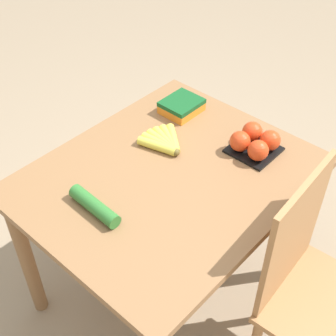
% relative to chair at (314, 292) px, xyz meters
% --- Properties ---
extents(ground_plane, '(12.00, 12.00, 0.00)m').
position_rel_chair_xyz_m(ground_plane, '(0.09, -0.61, -0.49)').
color(ground_plane, gray).
extents(dining_table, '(1.03, 0.85, 0.73)m').
position_rel_chair_xyz_m(dining_table, '(0.09, -0.61, 0.13)').
color(dining_table, olive).
rests_on(dining_table, ground_plane).
extents(chair, '(0.44, 0.42, 0.94)m').
position_rel_chair_xyz_m(chair, '(0.00, 0.00, 0.00)').
color(chair, '#A87547').
rests_on(chair, ground_plane).
extents(banana_bunch, '(0.18, 0.18, 0.04)m').
position_rel_chair_xyz_m(banana_bunch, '(-0.03, -0.73, 0.26)').
color(banana_bunch, brown).
rests_on(banana_bunch, dining_table).
extents(tomato_pack, '(0.17, 0.17, 0.09)m').
position_rel_chair_xyz_m(tomato_pack, '(-0.23, -0.45, 0.29)').
color(tomato_pack, black).
rests_on(tomato_pack, dining_table).
extents(carrot_bag, '(0.16, 0.14, 0.06)m').
position_rel_chair_xyz_m(carrot_bag, '(-0.25, -0.83, 0.28)').
color(carrot_bag, orange).
rests_on(carrot_bag, dining_table).
extents(cucumber_near, '(0.06, 0.22, 0.05)m').
position_rel_chair_xyz_m(cucumber_near, '(0.39, -0.66, 0.27)').
color(cucumber_near, '#2D702D').
rests_on(cucumber_near, dining_table).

